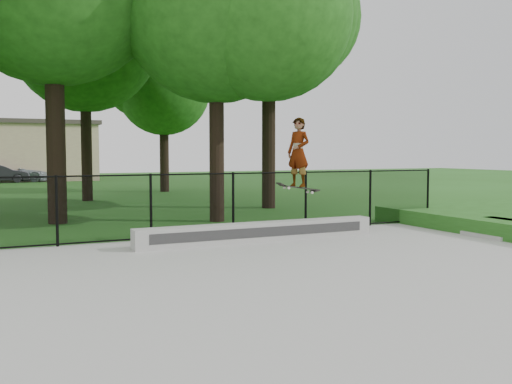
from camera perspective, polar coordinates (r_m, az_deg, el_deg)
ground at (r=7.63m, az=1.32°, el=-11.46°), size 100.00×100.00×0.00m
concrete_slab at (r=7.62m, az=1.32°, el=-11.24°), size 14.00×12.00×0.06m
grind_ledge at (r=12.63m, az=0.36°, el=-4.02°), size 5.64×0.40×0.42m
car_c at (r=42.49m, az=-22.92°, el=1.83°), size 4.54×2.95×1.32m
skater_airborne at (r=12.75m, az=4.26°, el=3.83°), size 0.84×0.66×1.69m
chainlink_fence at (r=12.96m, az=-10.47°, el=-1.48°), size 16.06×0.06×1.50m
concrete_steps at (r=14.62m, az=23.21°, el=-3.63°), size 1.07×1.20×0.45m
tree_row at (r=20.33m, az=-17.98°, el=17.09°), size 20.74×18.22×10.30m
distant_building at (r=44.59m, az=-23.72°, el=3.83°), size 12.40×6.40×4.30m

